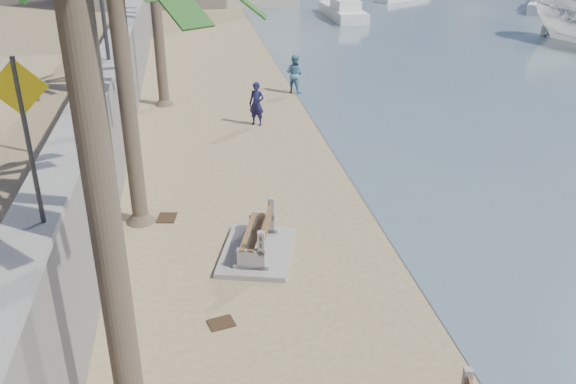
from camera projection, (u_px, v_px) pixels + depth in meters
seawall at (130, 61)px, 26.10m from camera, size 0.45×70.00×3.50m
wall_cap at (126, 18)px, 25.33m from camera, size 0.80×70.00×0.12m
bench_far at (257, 238)px, 14.79m from camera, size 2.24×2.78×1.02m
pedestrian_sign at (24, 120)px, 8.16m from camera, size 0.78×0.07×2.40m
person_a at (257, 101)px, 23.44m from camera, size 0.85×0.77×1.95m
person_b at (295, 72)px, 27.64m from camera, size 1.17×1.15×1.93m
yacht_near at (551, 3)px, 51.57m from camera, size 8.39×10.33×1.50m
yacht_far at (342, 13)px, 46.85m from camera, size 2.16×7.68×1.50m
debris_c at (167, 218)px, 16.70m from camera, size 0.59×0.69×0.03m
debris_d at (221, 323)px, 12.47m from camera, size 0.60×0.53×0.03m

